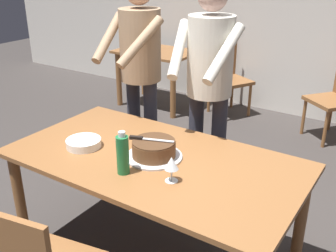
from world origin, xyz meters
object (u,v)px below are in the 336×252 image
Objects in this scene: cake_knife at (142,138)px; person_standing_beside at (140,64)px; cake_on_platter at (154,150)px; person_cutting_cake at (209,78)px; background_chair_2 at (227,75)px; background_table at (157,63)px; main_dining_table at (154,172)px; plate_stack at (84,143)px; water_bottle at (123,154)px; wine_glass_near at (172,164)px.

person_standing_beside is (-0.57, 0.74, 0.21)m from cake_knife.
cake_on_platter is 0.20× the size of person_cutting_cake.
background_chair_2 reaches higher than cake_on_platter.
cake_on_platter is 0.34× the size of background_table.
plate_stack is at bearing -164.92° from main_dining_table.
plate_stack reaches higher than main_dining_table.
plate_stack is (-0.45, -0.12, 0.12)m from main_dining_table.
cake_on_platter reaches higher than plate_stack.
water_bottle is 0.15× the size of person_standing_beside.
person_cutting_cake is 1.00× the size of person_standing_beside.
plate_stack is at bearing -64.55° from background_table.
wine_glass_near is 0.08× the size of person_standing_beside.
wine_glass_near is 1.26m from person_standing_beside.
background_table is (-1.68, 2.45, -0.22)m from cake_on_platter.
water_bottle is at bearing -98.37° from cake_on_platter.
cake_knife is at bearing 98.14° from water_bottle.
wine_glass_near is at bearing -70.19° from background_chair_2.
person_cutting_cake reaches higher than main_dining_table.
main_dining_table is at bearing 17.74° from cake_knife.
main_dining_table is 2.83m from background_chair_2.
water_bottle is at bearing -98.35° from main_dining_table.
cake_knife is (-0.07, -0.02, 0.06)m from cake_on_platter.
wine_glass_near is at bearing -4.08° from plate_stack.
person_standing_beside is at bearing 121.91° from water_bottle.
background_chair_2 reaches higher than wine_glass_near.
person_cutting_cake is 0.63m from person_standing_beside.
cake_knife is 1.19× the size of plate_stack.
cake_knife is 1.82× the size of wine_glass_near.
person_cutting_cake is at bearing -68.52° from background_chair_2.
person_standing_beside reaches higher than cake_knife.
cake_on_platter reaches higher than background_table.
plate_stack is 0.97m from person_cutting_cake.
wine_glass_near is 0.92m from person_cutting_cake.
wine_glass_near is 3.26m from background_table.
water_bottle is at bearing -91.78° from person_cutting_cake.
water_bottle is 0.15× the size of person_cutting_cake.
wine_glass_near is 0.58× the size of water_bottle.
person_cutting_cake is at bearing 61.03° from plate_stack.
person_cutting_cake is at bearing -2.74° from person_standing_beside.
background_chair_2 is at bearing 94.88° from person_standing_beside.
background_table is at bearing 123.11° from cake_knife.
plate_stack is 0.45m from water_bottle.
person_cutting_cake reaches higher than plate_stack.
cake_knife is 0.41m from plate_stack.
background_chair_2 is at bearing 104.57° from water_bottle.
cake_knife is 0.34m from wine_glass_near.
background_chair_2 is (-1.04, 2.88, -0.36)m from wine_glass_near.
plate_stack is at bearing -165.39° from cake_knife.
background_table is (-1.05, 1.73, -0.50)m from person_standing_beside.
person_standing_beside is (-0.63, 0.71, 0.27)m from cake_on_platter.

